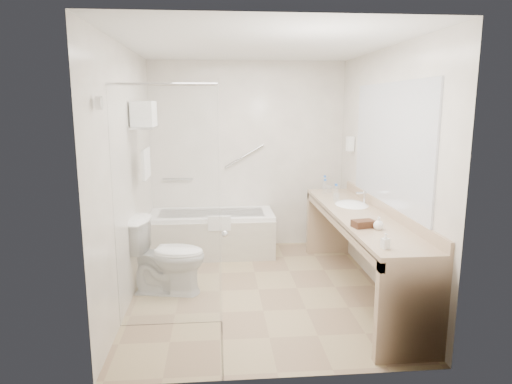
{
  "coord_description": "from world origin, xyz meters",
  "views": [
    {
      "loc": [
        -0.42,
        -4.55,
        1.95
      ],
      "look_at": [
        0.0,
        0.3,
        1.0
      ],
      "focal_mm": 32.0,
      "sensor_mm": 36.0,
      "label": 1
    }
  ],
  "objects": [
    {
      "name": "mirror",
      "position": [
        1.29,
        -0.15,
        1.55
      ],
      "size": [
        0.02,
        2.0,
        1.2
      ],
      "primitive_type": "cube",
      "color": "silver",
      "rests_on": "wall_right"
    },
    {
      "name": "towel_shelf",
      "position": [
        -1.17,
        0.35,
        1.75
      ],
      "size": [
        0.24,
        0.55,
        0.81
      ],
      "color": "silver",
      "rests_on": "wall_left"
    },
    {
      "name": "water_bottle_left",
      "position": [
        0.94,
        0.5,
        0.94
      ],
      "size": [
        0.06,
        0.06,
        0.19
      ],
      "rotation": [
        0.0,
        0.0,
        0.33
      ],
      "color": "silver",
      "rests_on": "vanity_counter"
    },
    {
      "name": "ceiling",
      "position": [
        0.0,
        0.0,
        2.5
      ],
      "size": [
        2.6,
        3.2,
        0.1
      ],
      "primitive_type": "cube",
      "color": "silver",
      "rests_on": "wall_back"
    },
    {
      "name": "wall_front",
      "position": [
        0.0,
        -1.6,
        1.25
      ],
      "size": [
        2.6,
        0.1,
        2.5
      ],
      "primitive_type": "cube",
      "color": "silver",
      "rests_on": "ground"
    },
    {
      "name": "water_bottle_right",
      "position": [
        0.9,
        0.87,
        0.94
      ],
      "size": [
        0.06,
        0.06,
        0.19
      ],
      "rotation": [
        0.0,
        0.0,
        -0.23
      ],
      "color": "silver",
      "rests_on": "vanity_counter"
    },
    {
      "name": "shower_enclosure",
      "position": [
        -0.63,
        -0.93,
        1.07
      ],
      "size": [
        0.96,
        0.91,
        2.11
      ],
      "color": "silver",
      "rests_on": "floor"
    },
    {
      "name": "soap_bottle_b",
      "position": [
        1.0,
        -0.76,
        0.89
      ],
      "size": [
        0.11,
        0.13,
        0.09
      ],
      "primitive_type": "imported",
      "rotation": [
        0.0,
        0.0,
        0.17
      ],
      "color": "white",
      "rests_on": "vanity_counter"
    },
    {
      "name": "grab_bar_long",
      "position": [
        -0.05,
        1.56,
        1.25
      ],
      "size": [
        0.53,
        0.03,
        0.33
      ],
      "primitive_type": "cylinder",
      "rotation": [
        0.0,
        1.05,
        0.0
      ],
      "color": "silver",
      "rests_on": "wall_back"
    },
    {
      "name": "drinking_glass_near",
      "position": [
        0.93,
        0.42,
        0.9
      ],
      "size": [
        0.1,
        0.1,
        0.09
      ],
      "primitive_type": "cylinder",
      "rotation": [
        0.0,
        0.0,
        0.38
      ],
      "color": "silver",
      "rests_on": "vanity_counter"
    },
    {
      "name": "bathtub",
      "position": [
        -0.5,
        1.24,
        0.28
      ],
      "size": [
        1.6,
        0.73,
        0.59
      ],
      "color": "white",
      "rests_on": "floor"
    },
    {
      "name": "grab_bar_short",
      "position": [
        -0.95,
        1.56,
        0.95
      ],
      "size": [
        0.4,
        0.03,
        0.03
      ],
      "primitive_type": "cylinder",
      "rotation": [
        0.0,
        1.57,
        0.0
      ],
      "color": "silver",
      "rests_on": "wall_back"
    },
    {
      "name": "soap_bottle_a",
      "position": [
        0.86,
        -1.29,
        0.88
      ],
      "size": [
        0.09,
        0.13,
        0.06
      ],
      "primitive_type": "imported",
      "rotation": [
        0.0,
        0.0,
        0.28
      ],
      "color": "white",
      "rests_on": "vanity_counter"
    },
    {
      "name": "amenity_basket",
      "position": [
        0.89,
        -0.67,
        0.88
      ],
      "size": [
        0.21,
        0.17,
        0.06
      ],
      "primitive_type": "cube",
      "rotation": [
        0.0,
        0.0,
        0.21
      ],
      "color": "#452818",
      "rests_on": "vanity_counter"
    },
    {
      "name": "wall_back",
      "position": [
        0.0,
        1.6,
        1.25
      ],
      "size": [
        2.6,
        0.1,
        2.5
      ],
      "primitive_type": "cube",
      "color": "silver",
      "rests_on": "ground"
    },
    {
      "name": "drinking_glass_far",
      "position": [
        0.99,
        0.97,
        0.89
      ],
      "size": [
        0.09,
        0.09,
        0.09
      ],
      "primitive_type": "cylinder",
      "rotation": [
        0.0,
        0.0,
        0.34
      ],
      "color": "silver",
      "rests_on": "vanity_counter"
    },
    {
      "name": "faucet",
      "position": [
        1.2,
        0.25,
        0.93
      ],
      "size": [
        0.03,
        0.03,
        0.14
      ],
      "primitive_type": "cylinder",
      "color": "silver",
      "rests_on": "vanity_counter"
    },
    {
      "name": "floor",
      "position": [
        0.0,
        0.0,
        0.0
      ],
      "size": [
        3.2,
        3.2,
        0.0
      ],
      "primitive_type": "plane",
      "color": "tan",
      "rests_on": "ground"
    },
    {
      "name": "sink",
      "position": [
        1.05,
        0.25,
        0.82
      ],
      "size": [
        0.4,
        0.52,
        0.14
      ],
      "primitive_type": "ellipsoid",
      "color": "white",
      "rests_on": "vanity_counter"
    },
    {
      "name": "toilet",
      "position": [
        -0.95,
        0.03,
        0.39
      ],
      "size": [
        0.87,
        0.59,
        0.79
      ],
      "primitive_type": "imported",
      "rotation": [
        0.0,
        0.0,
        1.39
      ],
      "color": "white",
      "rests_on": "floor"
    },
    {
      "name": "wall_left",
      "position": [
        -1.3,
        0.0,
        1.25
      ],
      "size": [
        0.1,
        3.2,
        2.5
      ],
      "primitive_type": "cube",
      "color": "silver",
      "rests_on": "ground"
    },
    {
      "name": "wall_right",
      "position": [
        1.3,
        0.0,
        1.25
      ],
      "size": [
        0.1,
        3.2,
        2.5
      ],
      "primitive_type": "cube",
      "color": "silver",
      "rests_on": "ground"
    },
    {
      "name": "vanity_counter",
      "position": [
        1.02,
        -0.15,
        0.64
      ],
      "size": [
        0.55,
        2.7,
        0.95
      ],
      "color": "tan",
      "rests_on": "floor"
    },
    {
      "name": "water_bottle_mid",
      "position": [
        0.95,
        1.1,
        0.94
      ],
      "size": [
        0.06,
        0.06,
        0.19
      ],
      "rotation": [
        0.0,
        0.0,
        0.25
      ],
      "color": "silver",
      "rests_on": "vanity_counter"
    },
    {
      "name": "hairdryer_unit",
      "position": [
        1.25,
        1.05,
        1.45
      ],
      "size": [
        0.08,
        0.1,
        0.18
      ],
      "primitive_type": "cube",
      "color": "white",
      "rests_on": "wall_right"
    }
  ]
}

